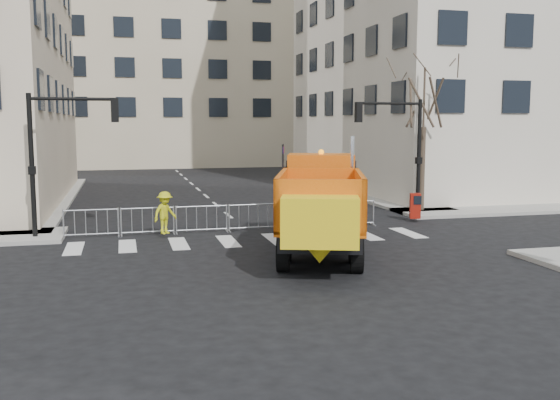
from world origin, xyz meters
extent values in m
plane|color=black|center=(0.00, 0.00, 0.00)|extent=(120.00, 120.00, 0.00)
cube|color=gray|center=(0.00, 8.50, 0.07)|extent=(64.00, 5.00, 0.15)
cube|color=#BCAD90|center=(0.00, 52.00, 12.00)|extent=(30.00, 18.00, 24.00)
cylinder|color=black|center=(-8.00, 7.50, 2.70)|extent=(0.18, 0.18, 5.40)
cylinder|color=black|center=(8.50, 9.50, 2.70)|extent=(0.18, 0.18, 5.40)
cube|color=black|center=(1.53, 2.66, 0.97)|extent=(4.52, 7.70, 0.46)
cylinder|color=black|center=(1.34, 5.51, 0.56)|extent=(0.69, 1.18, 1.12)
cylinder|color=black|center=(3.38, 4.84, 0.56)|extent=(0.69, 1.18, 1.12)
cylinder|color=black|center=(0.10, 1.73, 0.56)|extent=(0.69, 1.18, 1.12)
cylinder|color=black|center=(2.14, 1.07, 0.56)|extent=(0.69, 1.18, 1.12)
cylinder|color=black|center=(-0.31, 0.48, 0.56)|extent=(0.69, 1.18, 1.12)
cylinder|color=black|center=(1.72, -0.19, 0.56)|extent=(0.69, 1.18, 1.12)
cube|color=#CB540B|center=(2.55, 5.76, 1.68)|extent=(2.54, 2.22, 1.02)
cube|color=#CB540B|center=(2.14, 4.50, 2.29)|extent=(2.74, 2.28, 1.83)
cylinder|color=silver|center=(2.92, 3.44, 2.65)|extent=(0.14, 0.14, 2.45)
cube|color=#CB540B|center=(1.09, 1.30, 2.04)|extent=(3.82, 5.06, 1.68)
cube|color=yellow|center=(0.23, -1.31, 1.73)|extent=(2.26, 1.61, 1.33)
cube|color=brown|center=(3.09, 7.40, 0.66)|extent=(3.28, 1.58, 1.15)
imported|color=black|center=(3.37, 6.80, 0.85)|extent=(0.74, 0.70, 1.70)
imported|color=black|center=(2.26, 7.00, 0.96)|extent=(1.17, 1.09, 1.92)
imported|color=black|center=(4.12, 7.00, 0.97)|extent=(1.03, 1.21, 1.94)
imported|color=gold|center=(-3.28, 6.85, 0.95)|extent=(1.19, 1.10, 1.61)
cube|color=maroon|center=(7.66, 8.07, 0.70)|extent=(0.55, 0.52, 1.10)
camera|label=1|loc=(-4.80, -16.81, 4.32)|focal=40.00mm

